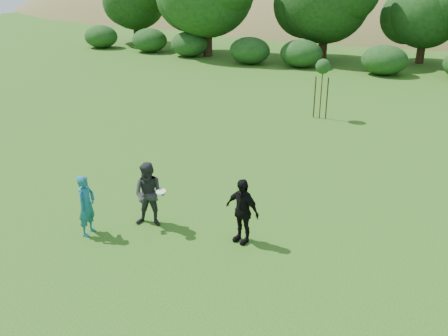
% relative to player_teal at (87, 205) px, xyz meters
% --- Properties ---
extents(ground, '(120.00, 120.00, 0.00)m').
position_rel_player_teal_xyz_m(ground, '(2.43, 0.49, -0.86)').
color(ground, '#19470C').
rests_on(ground, ground).
extents(player_teal, '(0.49, 0.68, 1.72)m').
position_rel_player_teal_xyz_m(player_teal, '(0.00, 0.00, 0.00)').
color(player_teal, '#1A6778').
rests_on(player_teal, ground).
extents(player_grey, '(1.07, 0.94, 1.87)m').
position_rel_player_teal_xyz_m(player_grey, '(1.25, 1.17, 0.07)').
color(player_grey, '#2A2B2D').
rests_on(player_grey, ground).
extents(player_black, '(1.13, 0.71, 1.80)m').
position_rel_player_teal_xyz_m(player_black, '(3.93, 1.45, 0.04)').
color(player_black, black).
rests_on(player_black, ground).
extents(frisbee, '(0.27, 0.27, 0.08)m').
position_rel_player_teal_xyz_m(frisbee, '(1.75, 0.97, 0.35)').
color(frisbee, white).
rests_on(frisbee, ground).
extents(sapling, '(0.70, 0.70, 2.85)m').
position_rel_player_teal_xyz_m(sapling, '(2.62, 13.75, 1.56)').
color(sapling, '#3E2918').
rests_on(sapling, ground).
extents(hillside, '(150.00, 72.00, 52.00)m').
position_rel_player_teal_xyz_m(hillside, '(1.87, 68.94, -12.83)').
color(hillside, olive).
rests_on(hillside, ground).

